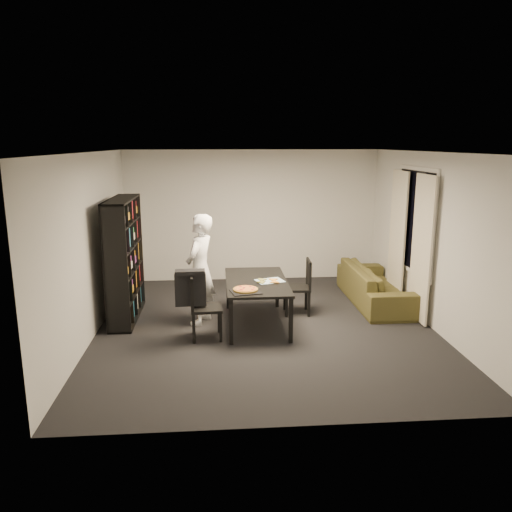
{
  "coord_description": "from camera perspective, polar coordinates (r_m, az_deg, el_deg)",
  "views": [
    {
      "loc": [
        -0.71,
        -7.12,
        2.73
      ],
      "look_at": [
        -0.12,
        0.23,
        1.05
      ],
      "focal_mm": 35.0,
      "sensor_mm": 36.0,
      "label": 1
    }
  ],
  "objects": [
    {
      "name": "room",
      "position": [
        7.3,
        1.09,
        1.53
      ],
      "size": [
        5.01,
        5.51,
        2.61
      ],
      "color": "black",
      "rests_on": "ground"
    },
    {
      "name": "person",
      "position": [
        7.63,
        -6.41,
        -1.53
      ],
      "size": [
        0.61,
        0.73,
        1.7
      ],
      "primitive_type": "imported",
      "rotation": [
        0.0,
        0.0,
        -1.97
      ],
      "color": "white",
      "rests_on": "room"
    },
    {
      "name": "window_pane",
      "position": [
        8.45,
        17.74,
        3.85
      ],
      "size": [
        0.02,
        1.4,
        1.6
      ],
      "primitive_type": "cube",
      "color": "black",
      "rests_on": "room"
    },
    {
      "name": "dining_table",
      "position": [
        7.57,
        0.06,
        -3.28
      ],
      "size": [
        0.92,
        1.65,
        0.69
      ],
      "color": "black",
      "rests_on": "room"
    },
    {
      "name": "draped_jacket",
      "position": [
        7.03,
        -7.51,
        -3.47
      ],
      "size": [
        0.44,
        0.2,
        0.52
      ],
      "rotation": [
        0.0,
        0.0,
        1.62
      ],
      "color": "black",
      "rests_on": "chair_left"
    },
    {
      "name": "chair_right",
      "position": [
        8.12,
        5.3,
        -3.08
      ],
      "size": [
        0.44,
        0.44,
        0.9
      ],
      "rotation": [
        0.0,
        0.0,
        -1.62
      ],
      "color": "black",
      "rests_on": "room"
    },
    {
      "name": "kitchen_towel",
      "position": [
        7.53,
        1.58,
        -2.86
      ],
      "size": [
        0.47,
        0.41,
        0.01
      ],
      "primitive_type": "cube",
      "rotation": [
        0.0,
        0.0,
        0.31
      ],
      "color": "silver",
      "rests_on": "dining_table"
    },
    {
      "name": "curtain_right",
      "position": [
        8.95,
        15.85,
        2.17
      ],
      "size": [
        0.03,
        0.7,
        2.25
      ],
      "primitive_type": "cube",
      "color": "beige",
      "rests_on": "room"
    },
    {
      "name": "window_frame",
      "position": [
        8.44,
        17.71,
        3.85
      ],
      "size": [
        0.03,
        1.52,
        1.72
      ],
      "primitive_type": "cube",
      "color": "white",
      "rests_on": "room"
    },
    {
      "name": "pepperoni_pizza",
      "position": [
        7.03,
        -1.2,
        -3.83
      ],
      "size": [
        0.35,
        0.35,
        0.03
      ],
      "rotation": [
        0.0,
        0.0,
        0.15
      ],
      "color": "olive",
      "rests_on": "dining_table"
    },
    {
      "name": "baking_tray",
      "position": [
        6.98,
        -1.18,
        -4.11
      ],
      "size": [
        0.46,
        0.39,
        0.01
      ],
      "primitive_type": "cube",
      "rotation": [
        0.0,
        0.0,
        0.2
      ],
      "color": "black",
      "rests_on": "dining_table"
    },
    {
      "name": "bookshelf",
      "position": [
        8.05,
        -14.8,
        -0.37
      ],
      "size": [
        0.35,
        1.5,
        1.9
      ],
      "primitive_type": "cube",
      "color": "black",
      "rests_on": "room"
    },
    {
      "name": "sofa",
      "position": [
        8.93,
        13.52,
        -3.23
      ],
      "size": [
        0.85,
        2.16,
        0.63
      ],
      "primitive_type": "imported",
      "rotation": [
        0.0,
        0.0,
        1.57
      ],
      "color": "#463E1C",
      "rests_on": "room"
    },
    {
      "name": "chair_left",
      "position": [
        7.1,
        -6.43,
        -5.29
      ],
      "size": [
        0.46,
        0.46,
        0.93
      ],
      "rotation": [
        0.0,
        0.0,
        1.62
      ],
      "color": "black",
      "rests_on": "room"
    },
    {
      "name": "pizza_slices",
      "position": [
        7.5,
        1.34,
        -2.85
      ],
      "size": [
        0.46,
        0.42,
        0.01
      ],
      "primitive_type": null,
      "rotation": [
        0.0,
        0.0,
        0.37
      ],
      "color": "#C5793D",
      "rests_on": "dining_table"
    },
    {
      "name": "curtain_left",
      "position": [
        8.0,
        18.4,
        0.78
      ],
      "size": [
        0.03,
        0.7,
        2.25
      ],
      "primitive_type": "cube",
      "color": "beige",
      "rests_on": "room"
    }
  ]
}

